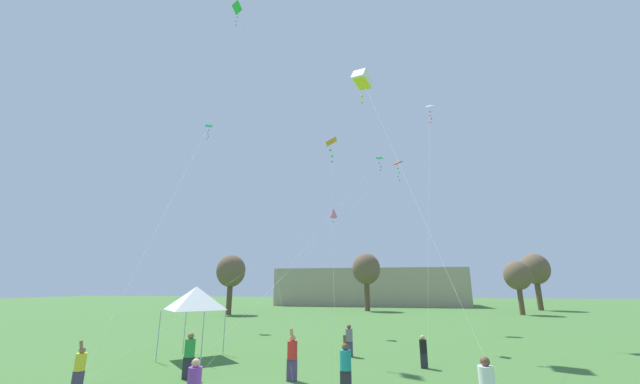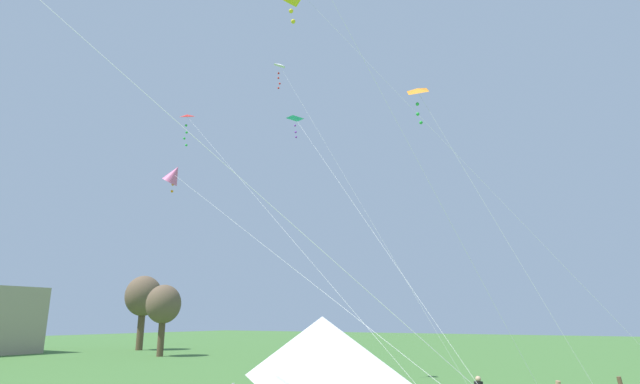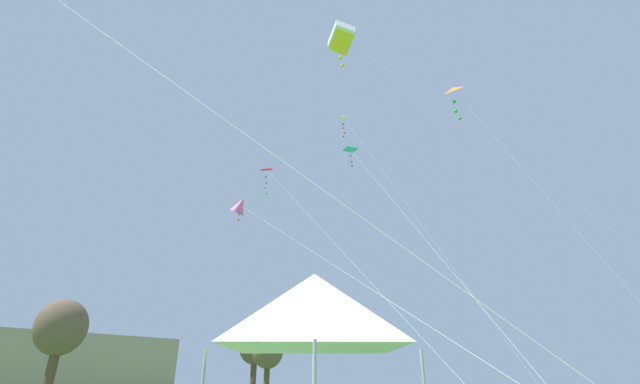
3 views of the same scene
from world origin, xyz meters
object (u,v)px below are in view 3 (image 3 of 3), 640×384
Objects in this scene: kite_cyan_delta_2 at (352,151)px; kite_white_delta_1 at (345,120)px; festival_tent at (314,310)px; kite_orange_delta_7 at (454,92)px; kite_red_delta_3 at (267,171)px; kite_white_box_6 at (342,38)px; kite_pink_diamond_0 at (240,206)px.

kite_white_delta_1 is at bearing 42.81° from kite_cyan_delta_2.
kite_orange_delta_7 is at bearing 1.83° from festival_tent.
kite_orange_delta_7 is at bearing -104.73° from kite_red_delta_3.
kite_white_delta_1 is at bearing 57.50° from kite_orange_delta_7.
kite_white_box_6 reaches higher than kite_white_delta_1.
kite_orange_delta_7 is (-4.34, -16.53, -4.03)m from kite_red_delta_3.
kite_white_box_6 is (-2.76, -9.75, 4.19)m from kite_red_delta_3.
kite_cyan_delta_2 is at bearing -137.19° from kite_white_delta_1.
kite_cyan_delta_2 is at bearing -100.51° from kite_red_delta_3.
kite_white_delta_1 is (14.98, 11.77, 16.33)m from festival_tent.
kite_white_box_6 is (-5.76, -4.75, 0.68)m from kite_white_delta_1.
kite_pink_diamond_0 is 11.44m from kite_white_box_6.
kite_pink_diamond_0 is (6.08, 11.20, 6.82)m from festival_tent.
festival_tent is 0.18× the size of kite_red_delta_3.
kite_white_box_6 reaches higher than kite_cyan_delta_2.
kite_orange_delta_7 reaches higher than festival_tent.
kite_white_delta_1 is at bearing 38.16° from festival_tent.
kite_pink_diamond_0 is at bearing -136.62° from kite_red_delta_3.
kite_orange_delta_7 is at bearing -81.92° from kite_pink_diamond_0.
kite_pink_diamond_0 is 0.89× the size of kite_white_box_6.
kite_pink_diamond_0 is 10.09m from kite_red_delta_3.
kite_white_box_6 is at bearing -105.81° from kite_red_delta_3.
kite_pink_diamond_0 is 1.49× the size of kite_orange_delta_7.
kite_white_box_6 is at bearing -160.85° from kite_cyan_delta_2.
kite_cyan_delta_2 reaches higher than kite_pink_diamond_0.
kite_red_delta_3 is at bearing 43.38° from kite_pink_diamond_0.
kite_red_delta_3 reaches higher than kite_pink_diamond_0.
kite_orange_delta_7 is (-1.58, -6.78, -8.22)m from kite_white_box_6.
festival_tent is 11.64m from kite_orange_delta_7.
kite_white_box_6 reaches higher than festival_tent.
kite_white_delta_1 is at bearing 3.71° from kite_pink_diamond_0.
kite_cyan_delta_2 is 0.65× the size of kite_red_delta_3.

